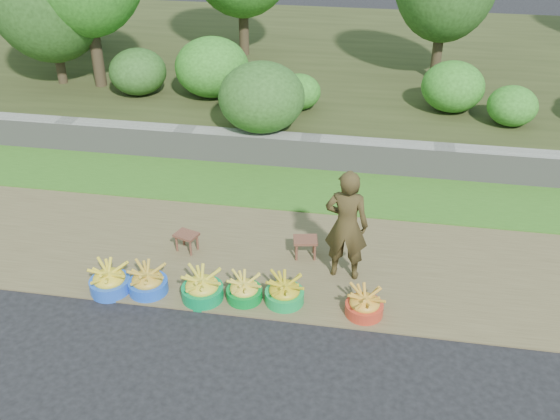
% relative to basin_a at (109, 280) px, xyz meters
% --- Properties ---
extents(ground_plane, '(120.00, 120.00, 0.00)m').
position_rel_basin_a_xyz_m(ground_plane, '(2.03, -0.21, -0.17)').
color(ground_plane, black).
rests_on(ground_plane, ground).
extents(dirt_shoulder, '(80.00, 2.50, 0.02)m').
position_rel_basin_a_xyz_m(dirt_shoulder, '(2.03, 1.04, -0.16)').
color(dirt_shoulder, brown).
rests_on(dirt_shoulder, ground).
extents(grass_verge, '(80.00, 1.50, 0.04)m').
position_rel_basin_a_xyz_m(grass_verge, '(2.03, 3.04, -0.15)').
color(grass_verge, '#38711F').
rests_on(grass_verge, ground).
extents(retaining_wall, '(80.00, 0.35, 0.55)m').
position_rel_basin_a_xyz_m(retaining_wall, '(2.03, 3.89, 0.11)').
color(retaining_wall, gray).
rests_on(retaining_wall, ground).
extents(earth_bank, '(80.00, 10.00, 0.50)m').
position_rel_basin_a_xyz_m(earth_bank, '(2.03, 8.79, 0.08)').
color(earth_bank, '#363D1C').
rests_on(earth_bank, ground).
extents(basin_a, '(0.51, 0.51, 0.38)m').
position_rel_basin_a_xyz_m(basin_a, '(0.00, 0.00, 0.00)').
color(basin_a, blue).
rests_on(basin_a, ground).
extents(basin_b, '(0.49, 0.49, 0.37)m').
position_rel_basin_a_xyz_m(basin_b, '(0.48, 0.06, -0.00)').
color(basin_b, blue).
rests_on(basin_b, ground).
extents(basin_c, '(0.52, 0.52, 0.39)m').
position_rel_basin_a_xyz_m(basin_c, '(1.19, 0.05, 0.00)').
color(basin_c, '#038543').
rests_on(basin_c, ground).
extents(basin_d, '(0.44, 0.44, 0.33)m').
position_rel_basin_a_xyz_m(basin_d, '(1.70, 0.12, -0.02)').
color(basin_d, '#037C28').
rests_on(basin_d, ground).
extents(basin_e, '(0.48, 0.48, 0.36)m').
position_rel_basin_a_xyz_m(basin_e, '(2.19, 0.15, -0.01)').
color(basin_e, '#129742').
rests_on(basin_e, ground).
extents(basin_f, '(0.46, 0.46, 0.34)m').
position_rel_basin_a_xyz_m(basin_f, '(3.17, 0.08, -0.02)').
color(basin_f, '#BA3520').
rests_on(basin_f, ground).
extents(stool_left, '(0.36, 0.32, 0.27)m').
position_rel_basin_a_xyz_m(stool_left, '(0.69, 1.02, 0.06)').
color(stool_left, brown).
rests_on(stool_left, dirt_shoulder).
extents(stool_right, '(0.36, 0.30, 0.28)m').
position_rel_basin_a_xyz_m(stool_right, '(2.31, 1.15, 0.08)').
color(stool_right, brown).
rests_on(stool_right, dirt_shoulder).
extents(vendor_woman, '(0.58, 0.40, 1.51)m').
position_rel_basin_a_xyz_m(vendor_woman, '(2.86, 0.83, 0.61)').
color(vendor_woman, black).
rests_on(vendor_woman, dirt_shoulder).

